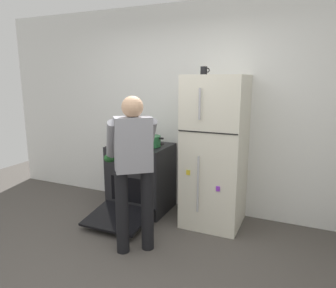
{
  "coord_description": "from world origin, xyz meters",
  "views": [
    {
      "loc": [
        1.44,
        -1.96,
        1.76
      ],
      "look_at": [
        -0.03,
        1.32,
        1.0
      ],
      "focal_mm": 33.29,
      "sensor_mm": 36.0,
      "label": 1
    }
  ],
  "objects_px": {
    "coffee_mug": "(204,71)",
    "pepper_mill": "(129,135)",
    "person_cook": "(133,161)",
    "red_pot": "(150,141)",
    "stove_range": "(141,178)",
    "refrigerator": "(215,152)"
  },
  "relations": [
    {
      "from": "person_cook",
      "to": "coffee_mug",
      "type": "bearing_deg",
      "value": 67.91
    },
    {
      "from": "pepper_mill",
      "to": "stove_range",
      "type": "bearing_deg",
      "value": -35.97
    },
    {
      "from": "refrigerator",
      "to": "red_pot",
      "type": "distance_m",
      "value": 0.85
    },
    {
      "from": "person_cook",
      "to": "pepper_mill",
      "type": "relative_size",
      "value": 10.26
    },
    {
      "from": "red_pot",
      "to": "coffee_mug",
      "type": "bearing_deg",
      "value": 8.45
    },
    {
      "from": "stove_range",
      "to": "red_pot",
      "type": "height_order",
      "value": "red_pot"
    },
    {
      "from": "red_pot",
      "to": "pepper_mill",
      "type": "xyz_separation_m",
      "value": [
        -0.46,
        0.25,
        0.01
      ]
    },
    {
      "from": "coffee_mug",
      "to": "person_cook",
      "type": "bearing_deg",
      "value": -112.09
    },
    {
      "from": "refrigerator",
      "to": "stove_range",
      "type": "xyz_separation_m",
      "value": [
        -1.01,
        -0.02,
        -0.46
      ]
    },
    {
      "from": "refrigerator",
      "to": "coffee_mug",
      "type": "bearing_deg",
      "value": 164.17
    },
    {
      "from": "stove_range",
      "to": "coffee_mug",
      "type": "relative_size",
      "value": 10.79
    },
    {
      "from": "stove_range",
      "to": "red_pot",
      "type": "relative_size",
      "value": 3.19
    },
    {
      "from": "stove_range",
      "to": "coffee_mug",
      "type": "xyz_separation_m",
      "value": [
        0.83,
        0.07,
        1.41
      ]
    },
    {
      "from": "coffee_mug",
      "to": "pepper_mill",
      "type": "height_order",
      "value": "coffee_mug"
    },
    {
      "from": "person_cook",
      "to": "red_pot",
      "type": "xyz_separation_m",
      "value": [
        -0.27,
        0.89,
        0.02
      ]
    },
    {
      "from": "stove_range",
      "to": "person_cook",
      "type": "distance_m",
      "value": 1.14
    },
    {
      "from": "coffee_mug",
      "to": "pepper_mill",
      "type": "xyz_separation_m",
      "value": [
        -1.13,
        0.15,
        -0.87
      ]
    },
    {
      "from": "red_pot",
      "to": "refrigerator",
      "type": "bearing_deg",
      "value": 3.34
    },
    {
      "from": "refrigerator",
      "to": "red_pot",
      "type": "bearing_deg",
      "value": -176.66
    },
    {
      "from": "refrigerator",
      "to": "coffee_mug",
      "type": "height_order",
      "value": "coffee_mug"
    },
    {
      "from": "refrigerator",
      "to": "pepper_mill",
      "type": "distance_m",
      "value": 1.33
    },
    {
      "from": "red_pot",
      "to": "stove_range",
      "type": "bearing_deg",
      "value": 168.6
    }
  ]
}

